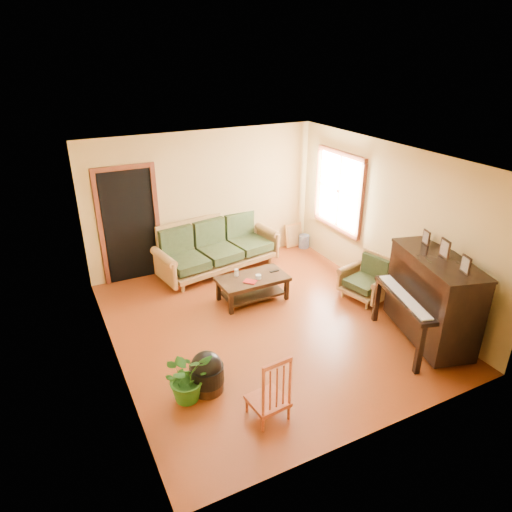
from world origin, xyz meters
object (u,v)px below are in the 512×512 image
footstool (207,376)px  red_chair (268,385)px  sofa (218,246)px  piano (432,301)px  coffee_table (253,288)px  armchair (366,278)px  ceramic_crock (304,241)px  potted_plant (187,376)px

footstool → red_chair: 0.90m
sofa → piano: (1.83, -3.51, 0.17)m
coffee_table → red_chair: bearing=-112.6°
coffee_table → piano: size_ratio=0.77×
armchair → red_chair: (-2.78, -1.69, 0.07)m
red_chair → ceramic_crock: bearing=47.8°
sofa → potted_plant: bearing=-128.2°
sofa → armchair: size_ratio=3.10×
sofa → piano: bearing=-72.2°
armchair → piano: (0.00, -1.40, 0.30)m
coffee_table → red_chair: (-1.04, -2.50, 0.23)m
coffee_table → piano: bearing=-51.7°
coffee_table → ceramic_crock: bearing=37.2°
red_chair → potted_plant: bearing=131.1°
red_chair → potted_plant: (-0.73, 0.70, -0.11)m
coffee_table → red_chair: size_ratio=1.32×
sofa → piano: size_ratio=1.54×
red_chair → sofa: bearing=70.6°
footstool → ceramic_crock: footstool is taller
piano → footstool: bearing=-172.3°
sofa → footstool: 3.39m
footstool → red_chair: bearing=-57.6°
sofa → ceramic_crock: bearing=-4.2°
ceramic_crock → red_chair: bearing=-127.0°
armchair → red_chair: size_ratio=0.85×
red_chair → footstool: bearing=117.2°
ceramic_crock → potted_plant: bearing=-138.6°
red_chair → ceramic_crock: 5.01m
sofa → potted_plant: (-1.69, -3.11, -0.16)m
footstool → potted_plant: (-0.26, -0.04, 0.13)m
armchair → potted_plant: armchair is taller
coffee_table → armchair: size_ratio=1.55×
piano → potted_plant: bearing=-171.0°
piano → footstool: (-3.25, 0.45, -0.47)m
ceramic_crock → potted_plant: (-3.74, -3.30, 0.20)m
armchair → potted_plant: 3.65m
armchair → footstool: 3.39m
footstool → armchair: bearing=16.3°
coffee_table → footstool: bearing=-130.5°
coffee_table → footstool: coffee_table is taller
sofa → ceramic_crock: 2.09m
red_chair → ceramic_crock: (3.01, 4.00, -0.30)m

